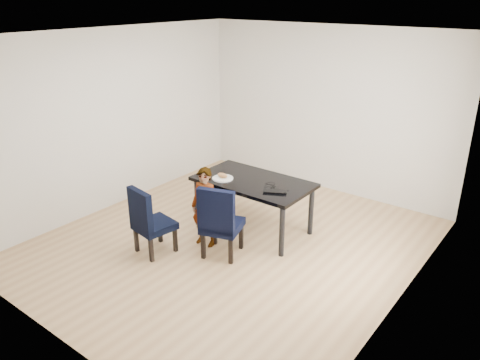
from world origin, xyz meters
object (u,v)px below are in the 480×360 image
Objects in this scene: dining_table at (253,205)px; laptop at (275,190)px; chair_left at (154,220)px; child at (205,207)px; plate at (223,178)px; chair_right at (222,219)px.

dining_table is 5.24× the size of laptop.
chair_left is (-0.64, -1.27, 0.08)m from dining_table.
plate is (-0.11, 0.51, 0.22)m from child.
laptop is (0.70, 0.60, 0.22)m from child.
chair_left is 0.87m from chair_right.
chair_left reaches higher than laptop.
laptop is (0.81, 0.09, 0.00)m from plate.
laptop reaches higher than dining_table.
laptop is at bearing 55.96° from chair_left.
dining_table is at bearing 78.11° from chair_right.
chair_right reaches higher than dining_table.
child reaches higher than plate.
child is 0.94m from laptop.
laptop is at bearing -16.07° from dining_table.
chair_left is 1.60m from laptop.
plate is at bearing -149.50° from dining_table.
child is at bearing -77.41° from plate.
chair_left is at bearing -164.08° from chair_right.
chair_left is 2.99× the size of laptop.
chair_left is 0.67m from child.
child reaches higher than dining_table.
chair_right is at bearing 33.78° from laptop.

